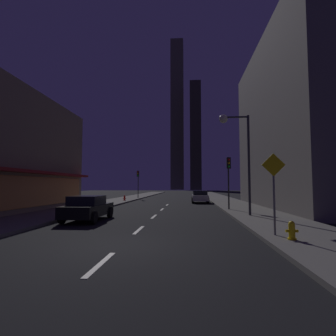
{
  "coord_description": "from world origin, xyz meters",
  "views": [
    {
      "loc": [
        2.31,
        -8.78,
        2.04
      ],
      "look_at": [
        0.0,
        19.92,
        3.98
      ],
      "focal_mm": 27.9,
      "sensor_mm": 36.0,
      "label": 1
    }
  ],
  "objects": [
    {
      "name": "ground_plane",
      "position": [
        0.0,
        32.0,
        -0.05
      ],
      "size": [
        78.0,
        136.0,
        0.1
      ],
      "primitive_type": "cube",
      "color": "black"
    },
    {
      "name": "sidewalk_right",
      "position": [
        7.0,
        32.0,
        0.07
      ],
      "size": [
        4.0,
        76.0,
        0.15
      ],
      "primitive_type": "cube",
      "color": "#605E59",
      "rests_on": "ground"
    },
    {
      "name": "sidewalk_left",
      "position": [
        -7.0,
        32.0,
        0.07
      ],
      "size": [
        4.0,
        76.0,
        0.15
      ],
      "primitive_type": "cube",
      "color": "#605E59",
      "rests_on": "ground"
    },
    {
      "name": "lane_marking_center",
      "position": [
        0.0,
        8.4,
        0.01
      ],
      "size": [
        0.16,
        23.0,
        0.01
      ],
      "color": "silver",
      "rests_on": "ground"
    },
    {
      "name": "building_apartment_right",
      "position": [
        14.5,
        16.0,
        7.81
      ],
      "size": [
        11.0,
        20.0,
        15.62
      ],
      "primitive_type": "cube",
      "color": "slate",
      "rests_on": "ground"
    },
    {
      "name": "skyscraper_distant_tall",
      "position": [
        -3.52,
        122.66,
        38.38
      ],
      "size": [
        6.44,
        7.75,
        76.77
      ],
      "primitive_type": "cube",
      "color": "brown",
      "rests_on": "ground"
    },
    {
      "name": "skyscraper_distant_mid",
      "position": [
        5.43,
        112.47,
        25.16
      ],
      "size": [
        5.06,
        8.67,
        50.32
      ],
      "primitive_type": "cube",
      "color": "#312F25",
      "rests_on": "ground"
    },
    {
      "name": "car_parked_near",
      "position": [
        -3.6,
        6.16,
        0.74
      ],
      "size": [
        1.98,
        4.24,
        1.45
      ],
      "color": "black",
      "rests_on": "ground"
    },
    {
      "name": "car_parked_far",
      "position": [
        3.6,
        22.53,
        0.74
      ],
      "size": [
        1.98,
        4.24,
        1.45
      ],
      "color": "silver",
      "rests_on": "ground"
    },
    {
      "name": "fire_hydrant_yellow_near",
      "position": [
        5.9,
        0.81,
        0.45
      ],
      "size": [
        0.42,
        0.3,
        0.65
      ],
      "color": "yellow",
      "rests_on": "sidewalk_right"
    },
    {
      "name": "fire_hydrant_far_left",
      "position": [
        -5.9,
        24.07,
        0.45
      ],
      "size": [
        0.42,
        0.3,
        0.65
      ],
      "color": "red",
      "rests_on": "sidewalk_left"
    },
    {
      "name": "traffic_light_near_right",
      "position": [
        5.5,
        12.51,
        3.19
      ],
      "size": [
        0.32,
        0.48,
        4.2
      ],
      "color": "#2D2D2D",
      "rests_on": "sidewalk_right"
    },
    {
      "name": "traffic_light_far_left",
      "position": [
        -5.5,
        30.79,
        3.19
      ],
      "size": [
        0.32,
        0.48,
        4.2
      ],
      "color": "#2D2D2D",
      "rests_on": "sidewalk_left"
    },
    {
      "name": "street_lamp_right",
      "position": [
        5.38,
        8.43,
        5.07
      ],
      "size": [
        1.96,
        0.56,
        6.58
      ],
      "color": "#38383D",
      "rests_on": "sidewalk_right"
    },
    {
      "name": "pedestrian_crossing_sign",
      "position": [
        5.6,
        1.67,
        2.02
      ],
      "size": [
        0.91,
        0.08,
        3.15
      ],
      "color": "slate",
      "rests_on": "sidewalk_right"
    }
  ]
}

